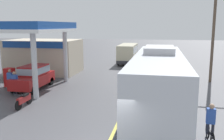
% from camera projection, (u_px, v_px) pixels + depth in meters
% --- Properties ---
extents(ground, '(120.00, 120.00, 0.00)m').
position_uv_depth(ground, '(142.00, 69.00, 28.03)').
color(ground, '#4C4C51').
extents(lane_divider_stripe, '(0.16, 50.00, 0.01)m').
position_uv_depth(lane_divider_stripe, '(138.00, 78.00, 23.20)').
color(lane_divider_stripe, '#D8CC4C').
rests_on(lane_divider_stripe, ground).
extents(coach_bus_main, '(2.60, 11.04, 3.69)m').
position_uv_depth(coach_bus_main, '(158.00, 85.00, 13.25)').
color(coach_bus_main, silver).
rests_on(coach_bus_main, ground).
extents(gas_station_roadside, '(9.10, 11.95, 5.10)m').
position_uv_depth(gas_station_roadside, '(34.00, 49.00, 23.64)').
color(gas_station_roadside, '#194799').
rests_on(gas_station_roadside, ground).
extents(car_at_pump, '(1.70, 4.20, 1.82)m').
position_uv_depth(car_at_pump, '(34.00, 76.00, 19.17)').
color(car_at_pump, maroon).
rests_on(car_at_pump, ground).
extents(minibus_opposing_lane, '(2.04, 6.13, 2.44)m').
position_uv_depth(minibus_opposing_lane, '(128.00, 52.00, 32.02)').
color(minibus_opposing_lane, '#BFB799').
rests_on(minibus_opposing_lane, ground).
extents(cyclist_on_shoulder, '(0.34, 1.82, 1.72)m').
position_uv_depth(cyclist_on_shoulder, '(210.00, 126.00, 10.23)').
color(cyclist_on_shoulder, black).
rests_on(cyclist_on_shoulder, ground).
extents(motorcycle_parked_forecourt, '(0.55, 1.80, 0.92)m').
position_uv_depth(motorcycle_parked_forecourt, '(24.00, 100.00, 14.93)').
color(motorcycle_parked_forecourt, black).
rests_on(motorcycle_parked_forecourt, ground).
extents(pedestrian_near_pump, '(0.55, 0.22, 1.66)m').
position_uv_depth(pedestrian_near_pump, '(10.00, 79.00, 18.45)').
color(pedestrian_near_pump, '#33333F').
rests_on(pedestrian_near_pump, ground).
extents(pedestrian_by_shop, '(0.55, 0.22, 1.66)m').
position_uv_depth(pedestrian_by_shop, '(15.00, 82.00, 17.61)').
color(pedestrian_by_shop, '#33333F').
rests_on(pedestrian_by_shop, ground).
extents(utility_pole_roadside, '(1.80, 0.24, 8.43)m').
position_uv_depth(utility_pole_roadside, '(214.00, 31.00, 20.91)').
color(utility_pole_roadside, brown).
rests_on(utility_pole_roadside, ground).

